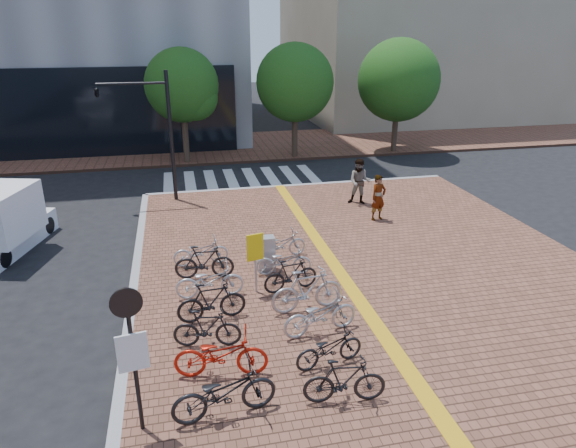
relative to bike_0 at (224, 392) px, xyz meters
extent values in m
plane|color=black|center=(1.98, 2.45, -0.68)|extent=(120.00, 120.00, 0.00)
cube|color=gray|center=(4.98, 14.45, -0.60)|extent=(14.00, 0.25, 0.15)
cube|color=brown|center=(1.98, 23.45, -0.60)|extent=(70.00, 8.00, 0.15)
cube|color=gray|center=(19.98, 34.45, 8.32)|extent=(20.00, 18.00, 18.00)
cube|color=silver|center=(-1.02, 16.45, -0.67)|extent=(0.50, 4.00, 0.01)
cube|color=silver|center=(-0.02, 16.45, -0.67)|extent=(0.50, 4.00, 0.01)
cube|color=silver|center=(0.98, 16.45, -0.67)|extent=(0.50, 4.00, 0.01)
cube|color=silver|center=(1.98, 16.45, -0.67)|extent=(0.50, 4.00, 0.01)
cube|color=silver|center=(2.98, 16.45, -0.67)|extent=(0.50, 4.00, 0.01)
cube|color=silver|center=(3.98, 16.45, -0.67)|extent=(0.50, 4.00, 0.01)
cube|color=silver|center=(4.98, 16.45, -0.67)|extent=(0.50, 4.00, 0.01)
cube|color=silver|center=(5.98, 16.45, -0.67)|extent=(0.50, 4.00, 0.01)
cylinder|color=#38281E|center=(-0.02, 19.95, 0.77)|extent=(0.32, 0.32, 2.60)
sphere|color=#194714|center=(-0.02, 19.95, 3.52)|extent=(3.80, 3.80, 3.80)
sphere|color=#194714|center=(0.58, 19.65, 2.92)|extent=(2.40, 2.40, 2.40)
cylinder|color=#38281E|center=(5.98, 19.95, 0.77)|extent=(0.32, 0.32, 2.60)
sphere|color=#194714|center=(5.98, 19.95, 3.52)|extent=(4.20, 4.20, 4.20)
sphere|color=#194714|center=(6.58, 19.65, 2.92)|extent=(2.40, 2.40, 2.40)
cylinder|color=#38281E|center=(11.98, 19.95, 0.77)|extent=(0.32, 0.32, 2.60)
sphere|color=#194714|center=(11.98, 19.95, 3.52)|extent=(4.60, 4.60, 4.60)
sphere|color=#194714|center=(12.58, 19.65, 2.92)|extent=(2.40, 2.40, 2.40)
imported|color=black|center=(0.00, 0.00, 0.00)|extent=(2.08, 0.96, 1.05)
imported|color=red|center=(0.05, 1.22, -0.01)|extent=(2.05, 0.96, 1.03)
imported|color=black|center=(-0.16, 2.34, -0.06)|extent=(1.62, 0.72, 0.94)
imported|color=black|center=(0.03, 3.47, -0.01)|extent=(1.77, 0.66, 1.04)
imported|color=silver|center=(0.07, 4.67, -0.04)|extent=(1.84, 0.65, 0.97)
imported|color=black|center=(0.01, 5.82, -0.01)|extent=(1.75, 0.65, 1.03)
imported|color=silver|center=(-0.04, 6.75, -0.08)|extent=(1.72, 0.67, 0.89)
imported|color=black|center=(2.32, -0.12, -0.04)|extent=(1.68, 0.67, 0.98)
imported|color=black|center=(2.37, 1.09, -0.11)|extent=(1.67, 0.87, 0.83)
imported|color=#AAAAAE|center=(2.52, 2.33, -0.03)|extent=(1.98, 0.99, 0.99)
imported|color=#A6A5AA|center=(2.47, 3.41, 0.06)|extent=(1.98, 0.73, 1.16)
imported|color=black|center=(2.30, 4.55, -0.05)|extent=(1.64, 0.72, 0.95)
imported|color=#B1B1B6|center=(2.31, 5.56, -0.09)|extent=(1.71, 0.77, 0.87)
imported|color=#A3A3A7|center=(2.46, 6.74, -0.08)|extent=(1.78, 0.88, 0.89)
imported|color=gray|center=(6.75, 9.33, 0.35)|extent=(0.73, 0.58, 1.75)
imported|color=#4A4D5E|center=(6.70, 11.26, 0.42)|extent=(1.14, 1.05, 1.89)
cube|color=silver|center=(1.86, 5.94, 0.02)|extent=(0.50, 0.37, 1.09)
cylinder|color=#B7B7BC|center=(1.34, 4.67, 0.32)|extent=(0.08, 0.08, 1.70)
cube|color=yellow|center=(1.34, 4.62, 0.84)|extent=(0.47, 0.16, 0.76)
cylinder|color=black|center=(-1.52, -0.01, 0.92)|extent=(0.09, 0.09, 2.90)
cylinder|color=black|center=(-1.52, -0.07, 2.13)|extent=(0.54, 0.12, 0.54)
cube|color=silver|center=(-1.52, -0.07, 1.17)|extent=(0.53, 0.12, 0.73)
cylinder|color=black|center=(-0.71, 13.46, 2.13)|extent=(0.16, 0.16, 5.31)
cylinder|color=black|center=(-2.04, 13.46, 4.30)|extent=(2.65, 0.11, 0.11)
imported|color=black|center=(-3.37, 13.46, 4.03)|extent=(0.23, 1.10, 0.44)
cube|color=white|center=(-6.40, 9.75, -0.28)|extent=(2.67, 4.26, 0.79)
cube|color=white|center=(-6.10, 10.85, 0.69)|extent=(2.06, 2.06, 1.14)
cylinder|color=black|center=(-6.75, 11.31, -0.37)|extent=(0.35, 0.65, 0.62)
cylinder|color=black|center=(-5.31, 10.91, -0.37)|extent=(0.35, 0.65, 0.62)
cylinder|color=black|center=(-6.06, 8.19, -0.37)|extent=(0.35, 0.65, 0.62)
camera|label=1|loc=(-0.50, -7.86, 6.39)|focal=32.00mm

